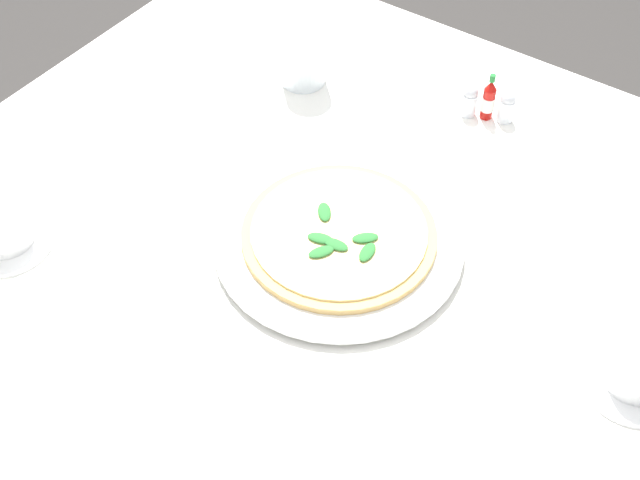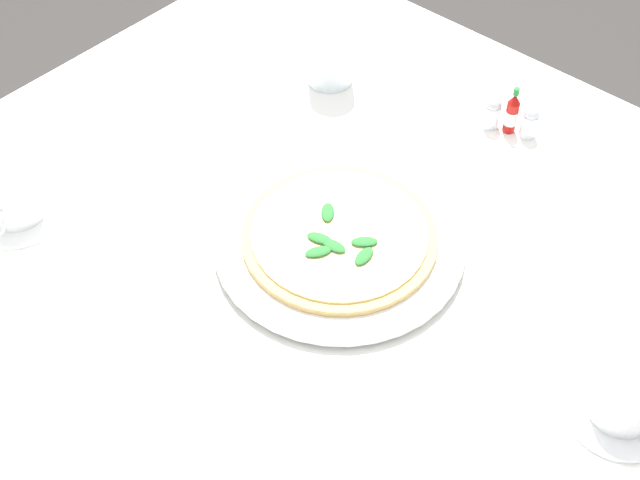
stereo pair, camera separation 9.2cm
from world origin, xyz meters
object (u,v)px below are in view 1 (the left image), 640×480
at_px(pizza_plate, 339,240).
at_px(coffee_cup_center_back, 640,369).
at_px(water_glass_far_left, 303,54).
at_px(coffee_cup_back_corner, 2,229).
at_px(hot_sauce_bottle, 489,100).
at_px(pizza, 339,234).
at_px(salt_shaker, 469,101).
at_px(pepper_shaker, 506,108).

bearing_deg(pizza_plate, coffee_cup_center_back, -177.50).
distance_m(pizza_plate, water_glass_far_left, 0.38).
bearing_deg(coffee_cup_back_corner, pizza_plate, -145.89).
distance_m(pizza_plate, hot_sauce_bottle, 0.37).
bearing_deg(water_glass_far_left, coffee_cup_back_corner, 76.79).
xyz_separation_m(pizza, salt_shaker, (-0.01, -0.36, 0.00)).
bearing_deg(salt_shaker, pizza_plate, 88.06).
xyz_separation_m(pizza, pepper_shaker, (-0.07, -0.38, 0.00)).
height_order(pizza_plate, hot_sauce_bottle, hot_sauce_bottle).
distance_m(pizza, hot_sauce_bottle, 0.37).
height_order(coffee_cup_center_back, water_glass_far_left, water_glass_far_left).
height_order(pizza_plate, coffee_cup_center_back, coffee_cup_center_back).
xyz_separation_m(salt_shaker, pepper_shaker, (-0.06, -0.02, 0.00)).
bearing_deg(pizza, pizza_plate, -57.59).
bearing_deg(pepper_shaker, coffee_cup_back_corner, 54.64).
height_order(pizza, salt_shaker, salt_shaker).
bearing_deg(pepper_shaker, salt_shaker, 19.65).
relative_size(pizza_plate, coffee_cup_center_back, 2.63).
bearing_deg(pepper_shaker, water_glass_far_left, 17.12).
xyz_separation_m(hot_sauce_bottle, pepper_shaker, (-0.03, -0.01, -0.01)).
distance_m(pizza_plate, salt_shaker, 0.36).
bearing_deg(hot_sauce_bottle, pizza_plate, 83.77).
bearing_deg(hot_sauce_bottle, pizza, 83.81).
height_order(coffee_cup_center_back, hot_sauce_bottle, hot_sauce_bottle).
bearing_deg(pizza_plate, pizza, 122.41).
height_order(pizza, water_glass_far_left, water_glass_far_left).
bearing_deg(pepper_shaker, coffee_cup_center_back, 134.49).
relative_size(coffee_cup_back_corner, salt_shaker, 2.31).
bearing_deg(water_glass_far_left, pepper_shaker, -162.88).
height_order(coffee_cup_back_corner, hot_sauce_bottle, hot_sauce_bottle).
distance_m(pizza_plate, pepper_shaker, 0.38).
xyz_separation_m(coffee_cup_center_back, coffee_cup_back_corner, (0.80, 0.28, -0.00)).
distance_m(coffee_cup_center_back, pepper_shaker, 0.50).
distance_m(coffee_cup_center_back, water_glass_far_left, 0.73).
distance_m(coffee_cup_back_corner, salt_shaker, 0.73).
height_order(water_glass_far_left, pepper_shaker, water_glass_far_left).
bearing_deg(salt_shaker, pepper_shaker, -160.35).
height_order(pizza, coffee_cup_center_back, coffee_cup_center_back).
distance_m(water_glass_far_left, pepper_shaker, 0.34).
relative_size(salt_shaker, pepper_shaker, 1.00).
bearing_deg(pepper_shaker, pizza, 79.80).
distance_m(coffee_cup_back_corner, pepper_shaker, 0.78).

